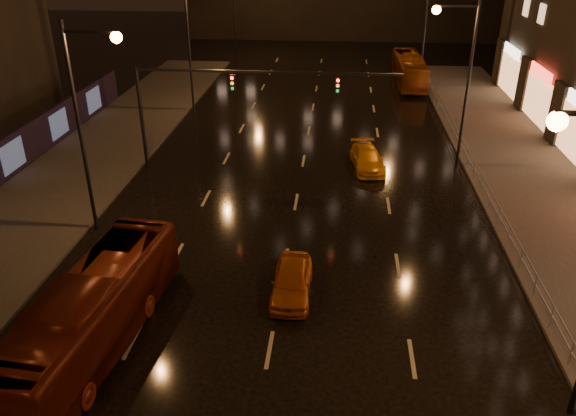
{
  "coord_description": "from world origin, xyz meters",
  "views": [
    {
      "loc": [
        2.08,
        -11.41,
        13.46
      ],
      "look_at": [
        0.08,
        10.27,
        2.5
      ],
      "focal_mm": 35.0,
      "sensor_mm": 36.0,
      "label": 1
    }
  ],
  "objects": [
    {
      "name": "railing_right",
      "position": [
        10.2,
        18.0,
        0.9
      ],
      "size": [
        0.05,
        56.0,
        1.0
      ],
      "color": "#99999E",
      "rests_on": "sidewalk_right"
    },
    {
      "name": "taxi_near",
      "position": [
        0.5,
        7.41,
        0.66
      ],
      "size": [
        1.57,
        3.86,
        1.31
      ],
      "primitive_type": "imported",
      "rotation": [
        0.0,
        0.0,
        -0.0
      ],
      "color": "#C35812",
      "rests_on": "ground"
    },
    {
      "name": "taxi_far",
      "position": [
        4.0,
        21.16,
        0.63
      ],
      "size": [
        2.32,
        4.51,
        1.25
      ],
      "primitive_type": "imported",
      "rotation": [
        0.0,
        0.0,
        0.13
      ],
      "color": "orange",
      "rests_on": "ground"
    },
    {
      "name": "bus_curb",
      "position": [
        8.55,
        42.31,
        1.38
      ],
      "size": [
        2.51,
        9.94,
        2.76
      ],
      "primitive_type": "imported",
      "rotation": [
        0.0,
        0.0,
        0.02
      ],
      "color": "#8D410E",
      "rests_on": "ground"
    },
    {
      "name": "sidewalk_right",
      "position": [
        13.5,
        15.0,
        0.07
      ],
      "size": [
        7.0,
        70.0,
        0.15
      ],
      "primitive_type": "cube",
      "color": "#38332D",
      "rests_on": "ground"
    },
    {
      "name": "traffic_signal",
      "position": [
        -5.06,
        20.0,
        4.74
      ],
      "size": [
        15.31,
        0.32,
        6.2
      ],
      "color": "black",
      "rests_on": "ground"
    },
    {
      "name": "ground",
      "position": [
        0.0,
        20.0,
        0.0
      ],
      "size": [
        140.0,
        140.0,
        0.0
      ],
      "primitive_type": "plane",
      "color": "black",
      "rests_on": "ground"
    },
    {
      "name": "bus_red",
      "position": [
        -6.14,
        3.64,
        1.43
      ],
      "size": [
        3.39,
        10.42,
        2.85
      ],
      "primitive_type": "imported",
      "rotation": [
        0.0,
        0.0,
        -0.1
      ],
      "color": "#611C0D",
      "rests_on": "ground"
    },
    {
      "name": "sidewalk_left",
      "position": [
        -13.5,
        15.0,
        0.07
      ],
      "size": [
        7.0,
        70.0,
        0.15
      ],
      "primitive_type": "cube",
      "color": "#38332D",
      "rests_on": "ground"
    }
  ]
}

